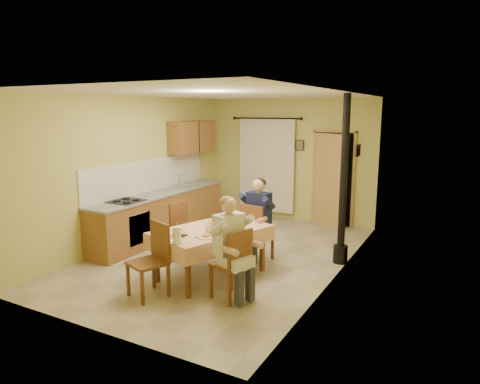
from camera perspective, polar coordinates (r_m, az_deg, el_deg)
The scene contains 17 objects.
floor at distance 7.67m, azimuth -2.02°, elevation -8.42°, with size 4.00×6.00×0.01m, color tan.
room_shell at distance 7.28m, azimuth -2.11°, elevation 5.23°, with size 4.04×6.04×2.82m.
kitchen_run at distance 8.79m, azimuth -10.37°, elevation -2.83°, with size 0.64×3.64×1.56m.
upper_cabinets at distance 9.68m, azimuth -6.36°, elevation 7.32°, with size 0.35×1.40×0.70m, color brown.
curtain at distance 10.15m, azimuth 3.53°, elevation 3.63°, with size 1.70×0.07×2.22m.
doorway at distance 9.64m, azimuth 12.14°, elevation 1.76°, with size 0.96×0.32×2.15m.
dining_table at distance 6.64m, azimuth -3.84°, elevation -8.08°, with size 1.53×1.97×0.76m.
tableware at distance 6.42m, azimuth -4.39°, elevation -4.67°, with size 0.67×1.59×0.33m.
chair_far at distance 7.35m, azimuth 2.28°, elevation -6.91°, with size 0.48×0.48×1.00m.
chair_near at distance 6.11m, azimuth -12.02°, elevation -10.88°, with size 0.59×0.59×1.02m.
chair_right at distance 5.90m, azimuth -1.18°, elevation -11.43°, with size 0.54×0.54×0.99m.
chair_left at distance 7.37m, azimuth -7.01°, elevation -6.92°, with size 0.47×0.47×1.00m.
man_far at distance 7.20m, azimuth 2.38°, elevation -2.42°, with size 0.61×0.50×1.39m.
man_right at distance 5.72m, azimuth -1.30°, elevation -5.93°, with size 0.58×0.64×1.39m.
stove_flue at distance 7.23m, azimuth 13.52°, elevation -1.48°, with size 0.24×0.24×2.80m.
picture_back at distance 9.86m, azimuth 7.98°, elevation 6.18°, with size 0.19×0.03×0.23m, color black.
picture_right at distance 7.67m, azimuth 15.46°, elevation 5.36°, with size 0.03×0.31×0.21m, color brown.
Camera 1 is at (3.67, -6.25, 2.52)m, focal length 32.00 mm.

